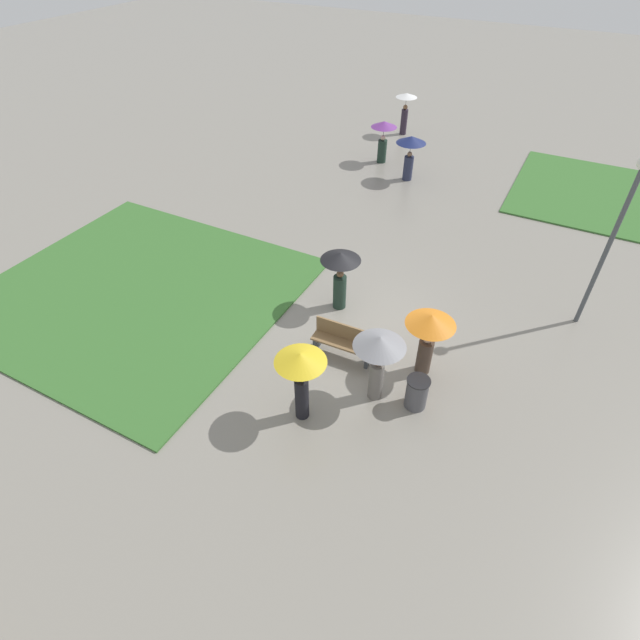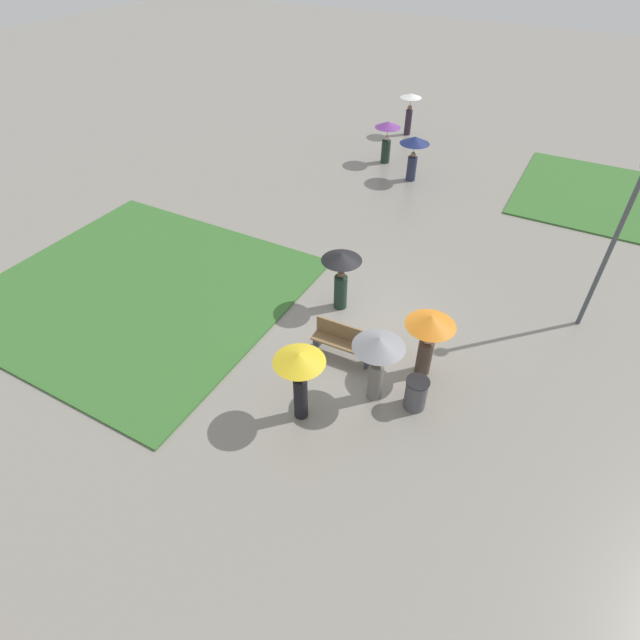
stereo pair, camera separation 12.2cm
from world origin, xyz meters
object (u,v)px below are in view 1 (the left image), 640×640
crowd_person_orange (429,330)px  crowd_person_yellow (301,370)px  lone_walker_mid_plaza (410,148)px  lone_walker_far_path (383,133)px  lone_walker_near_lawn (406,106)px  park_bench (344,341)px  lamp_post (617,226)px  crowd_person_black (340,269)px  crowd_person_grey (379,352)px  trash_bin (417,393)px

crowd_person_orange → crowd_person_yellow: (-1.96, -2.63, 0.12)m
lone_walker_mid_plaza → lone_walker_far_path: bearing=-23.9°
lone_walker_far_path → lone_walker_near_lawn: size_ratio=0.92×
park_bench → lone_walker_mid_plaza: bearing=99.7°
lamp_post → crowd_person_orange: bearing=-129.7°
crowd_person_orange → lone_walker_near_lawn: lone_walker_near_lawn is taller
park_bench → lone_walker_near_lawn: (-4.18, 15.44, 0.89)m
park_bench → crowd_person_black: (-0.96, 1.71, 0.84)m
crowd_person_grey → lone_walker_near_lawn: bearing=-82.9°
trash_bin → lamp_post: bearing=59.2°
lamp_post → trash_bin: size_ratio=5.67×
trash_bin → crowd_person_grey: size_ratio=0.45×
crowd_person_orange → lone_walker_far_path: crowd_person_orange is taller
lone_walker_near_lawn → crowd_person_grey: bearing=112.7°
crowd_person_black → crowd_person_grey: crowd_person_grey is taller
crowd_person_grey → lone_walker_mid_plaza: crowd_person_grey is taller
lamp_post → lone_walker_mid_plaza: size_ratio=2.62×
lone_walker_far_path → lone_walker_near_lawn: (-0.36, 3.65, 0.09)m
lone_walker_far_path → lone_walker_mid_plaza: bearing=-157.3°
crowd_person_yellow → lamp_post: bearing=10.4°
crowd_person_yellow → lone_walker_near_lawn: 18.17m
trash_bin → lone_walker_near_lawn: size_ratio=0.43×
lone_walker_near_lawn → lone_walker_mid_plaza: bearing=116.9°
lamp_post → lone_walker_mid_plaza: lamp_post is taller
crowd_person_black → lone_walker_far_path: 10.47m
park_bench → lone_walker_near_lawn: size_ratio=0.85×
trash_bin → lone_walker_mid_plaza: (-4.40, 11.38, 0.92)m
park_bench → trash_bin: park_bench is taller
lamp_post → crowd_person_black: lamp_post is taller
lone_walker_far_path → crowd_person_grey: bearing=169.9°
park_bench → lone_walker_far_path: (-3.82, 11.79, 0.80)m
trash_bin → lone_walker_far_path: lone_walker_far_path is taller
crowd_person_grey → lone_walker_mid_plaza: (-3.45, 11.55, -0.09)m
lamp_post → lone_walker_near_lawn: bearing=129.9°
crowd_person_black → lone_walker_mid_plaza: 8.99m
park_bench → crowd_person_black: crowd_person_black is taller
park_bench → lone_walker_mid_plaza: (-2.18, 10.62, 0.88)m
park_bench → lamp_post: bearing=37.2°
crowd_person_black → lone_walker_mid_plaza: (-1.22, 8.91, 0.04)m
lone_walker_far_path → lone_walker_mid_plaza: size_ratio=0.98×
lone_walker_mid_plaza → lone_walker_near_lawn: bearing=-55.9°
trash_bin → crowd_person_black: crowd_person_black is taller
trash_bin → crowd_person_black: (-3.18, 2.47, 0.89)m
trash_bin → crowd_person_yellow: (-2.17, -1.48, 1.05)m
trash_bin → crowd_person_orange: bearing=100.7°
park_bench → lamp_post: lamp_post is taller
crowd_person_yellow → park_bench: bearing=50.0°
park_bench → crowd_person_yellow: 2.45m
lone_walker_far_path → crowd_person_orange: bearing=175.2°
crowd_person_black → crowd_person_yellow: 4.08m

